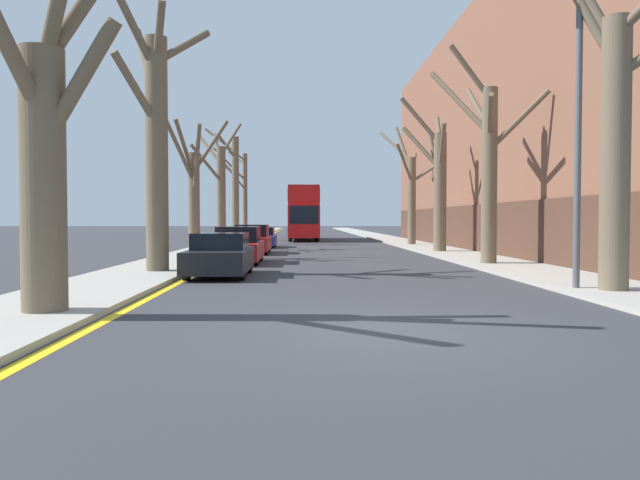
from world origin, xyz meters
The scene contains 21 objects.
ground_plane centered at (0.00, 0.00, 0.00)m, with size 300.00×300.00×0.00m, color #333338.
sidewalk_left centered at (-6.31, 50.00, 0.06)m, with size 2.92×120.00×0.12m, color #A39E93.
sidewalk_right centered at (6.31, 50.00, 0.06)m, with size 2.92×120.00×0.12m, color #A39E93.
building_facade_right centered at (12.76, 25.21, 6.63)m, with size 10.08×42.23×13.29m.
kerb_line_stripe centered at (-4.67, 50.00, 0.00)m, with size 0.24×120.00×0.01m, color yellow.
street_tree_left_0 centered at (-5.77, 1.47, 3.02)m, with size 2.20×2.95×7.35m.
street_tree_left_1 centered at (-5.88, 10.32, 4.33)m, with size 2.83×3.66×9.04m.
street_tree_left_2 centered at (-6.00, 18.03, 2.92)m, with size 2.45×3.21×6.30m.
street_tree_left_3 centered at (-5.86, 26.02, 3.43)m, with size 2.64×3.87×7.42m.
street_tree_left_4 centered at (-5.87, 33.60, 4.01)m, with size 2.48×2.10×8.14m.
street_tree_left_5 centered at (-6.04, 41.92, 4.01)m, with size 2.68×2.62×7.67m.
street_tree_right_0 centered at (5.97, 4.50, 3.78)m, with size 3.83×2.84×8.84m.
street_tree_right_1 centered at (5.70, 13.49, 3.88)m, with size 3.89×4.17×8.26m.
street_tree_right_2 centered at (5.79, 22.34, 3.66)m, with size 2.40×3.27×8.05m.
street_tree_right_3 centered at (5.92, 31.12, 3.59)m, with size 3.46×4.38×7.94m.
double_decker_bus centered at (-1.05, 42.60, 2.46)m, with size 2.46×11.58×4.34m.
parked_car_0 centered at (-3.78, 9.63, 0.64)m, with size 1.80×4.19×1.33m.
parked_car_1 centered at (-3.78, 15.29, 0.69)m, with size 1.81×4.54×1.46m.
parked_car_2 centered at (-3.78, 22.32, 0.69)m, with size 1.78×4.57×1.48m.
parked_car_3 centered at (-3.78, 29.22, 0.61)m, with size 1.85×4.32×1.26m.
lamp_post centered at (5.19, 5.01, 4.25)m, with size 1.40×0.20×7.58m.
Camera 1 is at (-1.29, -9.62, 1.76)m, focal length 35.00 mm.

